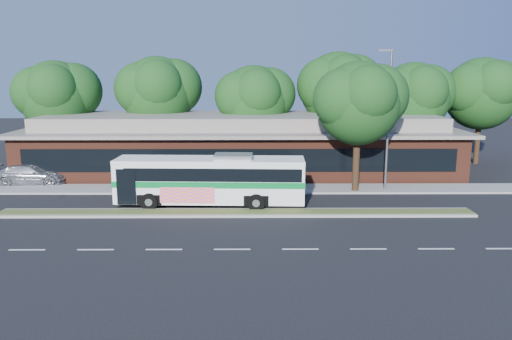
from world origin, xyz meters
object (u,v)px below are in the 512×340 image
object	(u,v)px
lamp_post	(388,116)
sidewalk_tree	(364,101)
transit_bus	(211,177)
sedan	(31,174)

from	to	relation	value
lamp_post	sidewalk_tree	distance (m)	1.88
lamp_post	transit_bus	size ratio (longest dim) A/B	0.83
lamp_post	transit_bus	distance (m)	12.07
transit_bus	lamp_post	bearing A→B (deg)	20.33
transit_bus	sidewalk_tree	world-z (taller)	sidewalk_tree
transit_bus	sedan	xyz separation A→B (m)	(-12.99, 5.71, -0.99)
sedan	sidewalk_tree	bearing A→B (deg)	-99.50
sedan	sidewalk_tree	size ratio (longest dim) A/B	0.59
transit_bus	sedan	world-z (taller)	transit_bus
lamp_post	sedan	bearing A→B (deg)	175.00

